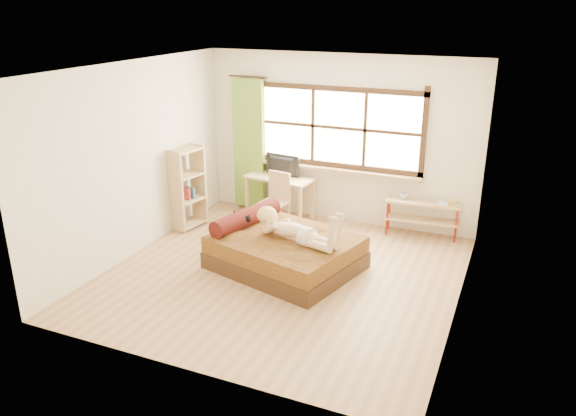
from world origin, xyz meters
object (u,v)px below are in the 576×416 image
at_px(kitten, 241,219).
at_px(desk, 279,182).
at_px(chair, 276,197).
at_px(bed, 283,250).
at_px(bookshelf, 187,187).
at_px(pipe_shelf, 423,211).
at_px(woman, 295,221).

relative_size(kitten, desk, 0.23).
height_order(desk, chair, chair).
bearing_deg(bed, kitten, -172.55).
height_order(desk, bookshelf, bookshelf).
distance_m(bed, pipe_shelf, 2.41).
distance_m(woman, desk, 2.05).
relative_size(bed, kitten, 7.81).
distance_m(bed, woman, 0.52).
bearing_deg(bed, pipe_shelf, 64.86).
relative_size(woman, pipe_shelf, 1.11).
height_order(bed, woman, woman).
bearing_deg(woman, pipe_shelf, 69.49).
xyz_separation_m(kitten, desk, (-0.14, 1.63, 0.05)).
distance_m(woman, chair, 1.69).
bearing_deg(bed, bookshelf, 174.23).
bearing_deg(pipe_shelf, chair, -173.22).
distance_m(desk, pipe_shelf, 2.37).
height_order(pipe_shelf, bookshelf, bookshelf).
height_order(desk, pipe_shelf, desk).
distance_m(pipe_shelf, bookshelf, 3.70).
height_order(bed, desk, desk).
relative_size(chair, bookshelf, 0.68).
bearing_deg(bookshelf, pipe_shelf, 26.86).
bearing_deg(kitten, woman, 5.11).
xyz_separation_m(woman, pipe_shelf, (1.35, 1.90, -0.31)).
distance_m(kitten, chair, 1.26).
height_order(bed, kitten, bed).
bearing_deg(kitten, pipe_shelf, 53.13).
xyz_separation_m(bed, bookshelf, (-1.99, 0.75, 0.42)).
relative_size(woman, desk, 1.07).
xyz_separation_m(woman, bookshelf, (-2.18, 0.81, -0.06)).
xyz_separation_m(chair, pipe_shelf, (2.25, 0.49, -0.08)).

